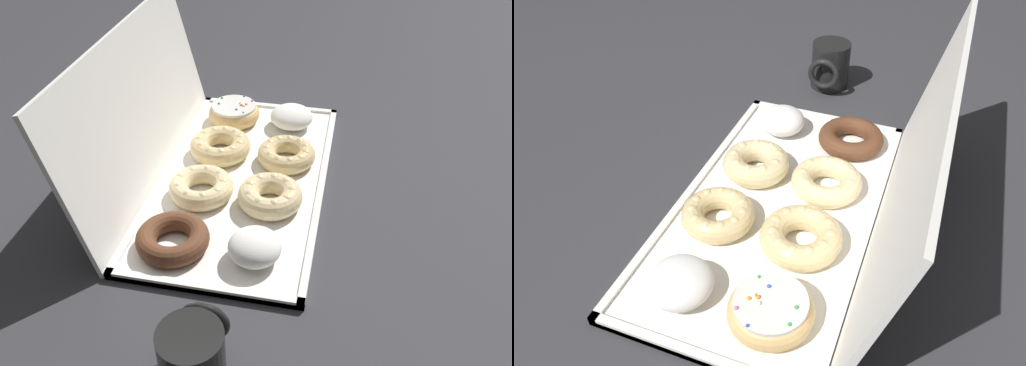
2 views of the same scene
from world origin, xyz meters
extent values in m
plane|color=#333338|center=(0.00, 0.00, 0.00)|extent=(3.00, 3.00, 0.00)
cube|color=white|center=(0.00, 0.00, 0.01)|extent=(0.56, 0.30, 0.01)
cube|color=white|center=(0.00, -0.14, 0.01)|extent=(0.56, 0.01, 0.01)
cube|color=white|center=(0.00, 0.14, 0.01)|extent=(0.56, 0.01, 0.01)
cube|color=white|center=(-0.27, 0.00, 0.01)|extent=(0.01, 0.30, 0.01)
cube|color=white|center=(0.27, 0.00, 0.01)|extent=(0.01, 0.30, 0.01)
cube|color=white|center=(0.00, 0.19, 0.14)|extent=(0.56, 0.07, 0.27)
ellipsoid|color=white|center=(-0.20, -0.06, 0.03)|extent=(0.08, 0.08, 0.05)
torus|color=beige|center=(-0.07, -0.06, 0.03)|extent=(0.11, 0.11, 0.04)
sphere|color=beige|center=(-0.03, -0.06, 0.04)|extent=(0.02, 0.02, 0.02)
sphere|color=beige|center=(-0.04, -0.04, 0.04)|extent=(0.02, 0.02, 0.02)
sphere|color=beige|center=(-0.06, -0.03, 0.04)|extent=(0.02, 0.02, 0.02)
sphere|color=beige|center=(-0.09, -0.03, 0.04)|extent=(0.02, 0.02, 0.02)
sphere|color=beige|center=(-0.10, -0.05, 0.04)|extent=(0.02, 0.02, 0.02)
sphere|color=beige|center=(-0.10, -0.08, 0.04)|extent=(0.02, 0.02, 0.02)
sphere|color=beige|center=(-0.09, -0.09, 0.04)|extent=(0.02, 0.02, 0.02)
sphere|color=beige|center=(-0.06, -0.10, 0.04)|extent=(0.02, 0.02, 0.02)
sphere|color=beige|center=(-0.04, -0.09, 0.04)|extent=(0.02, 0.02, 0.02)
torus|color=#EACC8C|center=(0.07, -0.07, 0.03)|extent=(0.11, 0.11, 0.03)
sphere|color=#EACC8C|center=(0.10, -0.07, 0.04)|extent=(0.02, 0.02, 0.02)
sphere|color=#EACC8C|center=(0.10, -0.05, 0.04)|extent=(0.02, 0.02, 0.02)
sphere|color=#EACC8C|center=(0.08, -0.04, 0.04)|extent=(0.02, 0.02, 0.02)
sphere|color=#EACC8C|center=(0.06, -0.03, 0.04)|extent=(0.02, 0.02, 0.02)
sphere|color=#EACC8C|center=(0.04, -0.04, 0.04)|extent=(0.02, 0.02, 0.02)
sphere|color=#EACC8C|center=(0.03, -0.06, 0.04)|extent=(0.02, 0.02, 0.02)
sphere|color=#EACC8C|center=(0.03, -0.08, 0.04)|extent=(0.02, 0.02, 0.02)
sphere|color=#EACC8C|center=(0.04, -0.10, 0.04)|extent=(0.02, 0.02, 0.02)
sphere|color=#EACC8C|center=(0.06, -0.11, 0.04)|extent=(0.02, 0.02, 0.02)
sphere|color=#EACC8C|center=(0.08, -0.10, 0.04)|extent=(0.02, 0.02, 0.02)
sphere|color=#EACC8C|center=(0.10, -0.09, 0.04)|extent=(0.02, 0.02, 0.02)
ellipsoid|color=white|center=(0.20, -0.06, 0.03)|extent=(0.09, 0.09, 0.04)
torus|color=#59331E|center=(-0.20, 0.07, 0.03)|extent=(0.12, 0.12, 0.03)
torus|color=beige|center=(-0.07, 0.06, 0.03)|extent=(0.11, 0.11, 0.04)
sphere|color=beige|center=(-0.03, 0.06, 0.04)|extent=(0.02, 0.02, 0.02)
sphere|color=beige|center=(-0.04, 0.09, 0.04)|extent=(0.02, 0.02, 0.02)
sphere|color=beige|center=(-0.06, 0.10, 0.04)|extent=(0.02, 0.02, 0.02)
sphere|color=beige|center=(-0.09, 0.10, 0.04)|extent=(0.02, 0.02, 0.02)
sphere|color=beige|center=(-0.10, 0.07, 0.04)|extent=(0.02, 0.02, 0.02)
sphere|color=beige|center=(-0.10, 0.05, 0.04)|extent=(0.02, 0.02, 0.02)
sphere|color=beige|center=(-0.09, 0.03, 0.04)|extent=(0.02, 0.02, 0.02)
sphere|color=beige|center=(-0.06, 0.02, 0.04)|extent=(0.02, 0.02, 0.02)
sphere|color=beige|center=(-0.04, 0.04, 0.04)|extent=(0.02, 0.02, 0.02)
torus|color=#EACC8C|center=(0.07, 0.06, 0.03)|extent=(0.12, 0.12, 0.04)
sphere|color=#EACC8C|center=(0.11, 0.06, 0.04)|extent=(0.02, 0.02, 0.02)
sphere|color=#EACC8C|center=(0.10, 0.08, 0.04)|extent=(0.02, 0.02, 0.02)
sphere|color=#EACC8C|center=(0.08, 0.10, 0.04)|extent=(0.02, 0.02, 0.02)
sphere|color=#EACC8C|center=(0.06, 0.10, 0.04)|extent=(0.02, 0.02, 0.02)
sphere|color=#EACC8C|center=(0.04, 0.09, 0.04)|extent=(0.02, 0.02, 0.02)
sphere|color=#EACC8C|center=(0.03, 0.07, 0.04)|extent=(0.02, 0.02, 0.02)
sphere|color=#EACC8C|center=(0.03, 0.05, 0.04)|extent=(0.02, 0.02, 0.02)
sphere|color=#EACC8C|center=(0.04, 0.03, 0.04)|extent=(0.02, 0.02, 0.02)
sphere|color=#EACC8C|center=(0.06, 0.02, 0.04)|extent=(0.02, 0.02, 0.02)
sphere|color=#EACC8C|center=(0.08, 0.02, 0.04)|extent=(0.02, 0.02, 0.02)
sphere|color=#EACC8C|center=(0.10, 0.04, 0.04)|extent=(0.02, 0.02, 0.02)
torus|color=#E5B770|center=(0.20, 0.06, 0.03)|extent=(0.11, 0.11, 0.04)
cylinder|color=white|center=(0.20, 0.06, 0.05)|extent=(0.09, 0.09, 0.01)
sphere|color=orange|center=(0.20, 0.05, 0.05)|extent=(0.01, 0.01, 0.01)
sphere|color=pink|center=(0.22, 0.03, 0.05)|extent=(0.01, 0.01, 0.01)
sphere|color=blue|center=(0.18, 0.05, 0.05)|extent=(0.01, 0.01, 0.01)
sphere|color=white|center=(0.20, 0.04, 0.05)|extent=(0.01, 0.01, 0.01)
sphere|color=green|center=(0.17, 0.04, 0.05)|extent=(0.00, 0.00, 0.00)
sphere|color=green|center=(0.22, 0.10, 0.05)|extent=(0.00, 0.00, 0.00)
sphere|color=green|center=(0.20, 0.10, 0.05)|extent=(0.01, 0.01, 0.01)
sphere|color=orange|center=(0.20, 0.04, 0.05)|extent=(0.01, 0.01, 0.01)
sphere|color=blue|center=(0.24, 0.05, 0.05)|extent=(0.00, 0.00, 0.00)
sphere|color=white|center=(0.21, 0.05, 0.05)|extent=(0.01, 0.01, 0.01)
cylinder|color=black|center=(-0.42, -0.03, 0.05)|extent=(0.08, 0.08, 0.10)
cylinder|color=black|center=(-0.42, -0.03, 0.09)|extent=(0.07, 0.07, 0.01)
torus|color=black|center=(-0.37, -0.03, 0.05)|extent=(0.01, 0.07, 0.07)
camera|label=1|loc=(-0.77, -0.18, 0.59)|focal=37.14mm
camera|label=2|loc=(0.55, 0.20, 0.55)|focal=35.27mm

